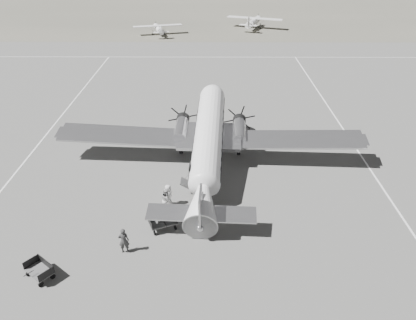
% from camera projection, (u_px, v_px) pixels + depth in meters
% --- Properties ---
extents(ground, '(260.00, 260.00, 0.00)m').
position_uv_depth(ground, '(232.00, 202.00, 30.30)').
color(ground, slate).
rests_on(ground, ground).
extents(taxi_line_right, '(0.15, 80.00, 0.01)m').
position_uv_depth(taxi_line_right, '(393.00, 203.00, 30.24)').
color(taxi_line_right, white).
rests_on(taxi_line_right, ground).
extents(taxi_line_left, '(0.15, 60.00, 0.01)m').
position_uv_depth(taxi_line_left, '(41.00, 141.00, 39.09)').
color(taxi_line_left, white).
rests_on(taxi_line_left, ground).
extents(taxi_line_horizon, '(90.00, 0.15, 0.01)m').
position_uv_depth(taxi_line_horizon, '(221.00, 57.00, 65.09)').
color(taxi_line_horizon, white).
rests_on(taxi_line_horizon, ground).
extents(grass_infield, '(260.00, 90.00, 0.01)m').
position_uv_depth(grass_infield, '(216.00, 4.00, 112.93)').
color(grass_infield, '#686457').
rests_on(grass_infield, ground).
extents(dc3_airliner, '(27.58, 19.85, 5.08)m').
position_uv_depth(dc3_airliner, '(208.00, 144.00, 33.01)').
color(dc3_airliner, '#BBBBBE').
rests_on(dc3_airliner, ground).
extents(light_plane_left, '(11.28, 10.03, 1.98)m').
position_uv_depth(light_plane_left, '(158.00, 30.00, 78.52)').
color(light_plane_left, white).
rests_on(light_plane_left, ground).
extents(light_plane_right, '(14.17, 12.85, 2.42)m').
position_uv_depth(light_plane_right, '(254.00, 23.00, 83.38)').
color(light_plane_right, white).
rests_on(light_plane_right, ground).
extents(baggage_cart_near, '(2.27, 1.97, 1.07)m').
position_uv_depth(baggage_cart_near, '(163.00, 222.00, 27.41)').
color(baggage_cart_near, '#4F4F4F').
rests_on(baggage_cart_near, ground).
extents(baggage_cart_far, '(2.12, 2.04, 0.98)m').
position_uv_depth(baggage_cart_far, '(39.00, 271.00, 23.53)').
color(baggage_cart_far, '#4F4F4F').
rests_on(baggage_cart_far, ground).
extents(ground_crew, '(0.71, 0.51, 1.81)m').
position_uv_depth(ground_crew, '(124.00, 241.00, 25.21)').
color(ground_crew, '#303030').
rests_on(ground_crew, ground).
extents(ramp_agent, '(0.85, 1.02, 1.88)m').
position_uv_depth(ramp_agent, '(167.00, 200.00, 28.97)').
color(ramp_agent, '#B6B6B3').
rests_on(ramp_agent, ground).
extents(passenger, '(0.73, 0.95, 1.73)m').
position_uv_depth(passenger, '(168.00, 195.00, 29.59)').
color(passenger, silver).
rests_on(passenger, ground).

